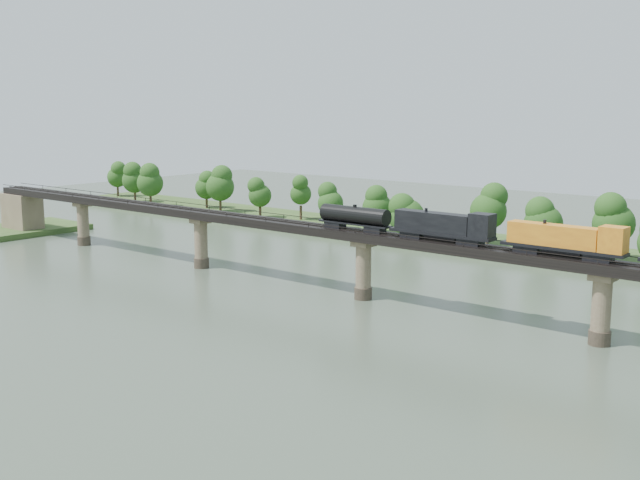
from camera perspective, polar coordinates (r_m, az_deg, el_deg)
The scene contains 6 objects.
ground at distance 112.91m, azimuth -6.10°, elevation -7.04°, with size 400.00×400.00×0.00m, color #364435.
far_bank at distance 180.80m, azimuth 13.54°, elevation -0.59°, with size 300.00×24.00×1.60m, color #2D471C.
bridge at distance 133.52m, azimuth 3.11°, elevation -1.94°, with size 236.00×30.00×11.50m.
bridge_superstructure at distance 132.37m, azimuth 3.13°, elevation 0.75°, with size 220.00×4.90×0.75m.
far_treeline at distance 179.36m, azimuth 10.66°, elevation 2.03°, with size 289.06×17.54×13.60m.
freight_train at distance 117.85m, azimuth 14.07°, elevation 0.34°, with size 71.11×2.77×4.89m.
Camera 1 is at (77.72, -75.09, 32.71)m, focal length 45.00 mm.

